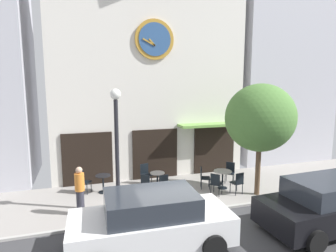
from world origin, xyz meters
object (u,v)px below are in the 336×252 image
Objects in this scene: cafe_table_rightmost at (103,181)px; cafe_chair_left_end at (216,182)px; pedestrian_orange at (80,190)px; cafe_chair_mid_row at (203,176)px; parked_car_white at (151,221)px; cafe_chair_near_lamp at (83,180)px; cafe_chair_corner at (230,171)px; parked_car_black at (328,204)px; cafe_table_near_door at (223,176)px; street_lamp at (117,151)px; cafe_table_near_curb at (157,178)px; cafe_chair_facing_street at (145,172)px; cafe_chair_outer at (147,183)px; street_tree at (260,118)px; cafe_chair_curbside at (238,181)px; cafe_chair_under_awning at (163,183)px.

cafe_chair_left_end is at bearing -21.21° from cafe_table_rightmost.
cafe_chair_mid_row is at bearing 11.54° from pedestrian_orange.
parked_car_white is at bearing -78.44° from cafe_table_rightmost.
cafe_table_rightmost is at bearing -15.06° from cafe_chair_near_lamp.
cafe_chair_corner is 1.00× the size of cafe_chair_mid_row.
cafe_table_near_door is at bearing 110.31° from parked_car_black.
street_lamp is at bearing -4.50° from pedestrian_orange.
cafe_table_rightmost reaches higher than cafe_table_near_curb.
cafe_chair_facing_street is (-2.38, 2.08, 0.00)m from cafe_chair_left_end.
cafe_chair_outer is at bearing 164.83° from cafe_chair_left_end.
cafe_chair_left_end is 1.00× the size of cafe_chair_mid_row.
pedestrian_orange is (-3.09, -1.46, 0.38)m from cafe_table_near_curb.
cafe_chair_near_lamp is at bearing 86.35° from pedestrian_orange.
street_tree is 7.46m from cafe_chair_near_lamp.
street_tree is 5.10m from cafe_chair_outer.
cafe_table_near_door is 0.84× the size of cafe_chair_facing_street.
cafe_table_near_curb is at bearing 40.31° from street_lamp.
street_lamp is 4.71× the size of cafe_chair_mid_row.
cafe_chair_left_end is at bearing 166.58° from street_tree.
parked_car_black is at bearing -38.26° from cafe_table_rightmost.
cafe_table_rightmost is 0.81× the size of cafe_chair_corner.
parked_car_white is at bearing -148.14° from cafe_chair_curbside.
cafe_chair_near_lamp is at bearing 167.65° from cafe_table_near_door.
street_tree is at bearing -14.02° from cafe_chair_under_awning.
pedestrian_orange is at bearing -167.68° from cafe_chair_under_awning.
street_lamp is at bearing 102.23° from parked_car_white.
cafe_table_rightmost is 0.81× the size of cafe_chair_curbside.
cafe_chair_curbside is at bearing -34.41° from cafe_chair_facing_street.
cafe_chair_mid_row is (-1.78, 1.26, -2.55)m from street_tree.
street_lamp is 5.59m from street_tree.
street_tree is 3.79m from parked_car_black.
cafe_table_rightmost is 0.81× the size of cafe_chair_outer.
pedestrian_orange is at bearing 179.92° from cafe_chair_curbside.
parked_car_black is at bearing -57.97° from cafe_chair_left_end.
cafe_chair_facing_street is 1.00× the size of cafe_chair_under_awning.
cafe_table_near_door is (4.50, 0.87, -1.60)m from street_lamp.
cafe_table_rightmost is 0.17× the size of parked_car_white.
parked_car_white is at bearing -107.47° from cafe_table_near_curb.
cafe_chair_left_end is (-0.63, -0.62, -0.02)m from cafe_table_near_door.
cafe_chair_left_end is at bearing -135.43° from cafe_table_near_door.
pedestrian_orange is at bearing -168.28° from cafe_chair_corner.
street_tree is 4.90× the size of cafe_chair_under_awning.
parked_car_black is (2.24, -4.21, 0.23)m from cafe_chair_mid_row.
cafe_chair_under_awning is (2.97, -1.32, 0.00)m from cafe_chair_near_lamp.
cafe_chair_outer is at bearing -173.19° from cafe_chair_corner.
cafe_chair_curbside is (5.90, -2.01, 0.00)m from cafe_chair_near_lamp.
cafe_chair_curbside reaches higher than cafe_table_rightmost.
cafe_chair_facing_street is at bearing 154.00° from cafe_table_near_door.
street_tree reaches higher than parked_car_black.
cafe_table_near_curb is 4.30m from parked_car_white.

